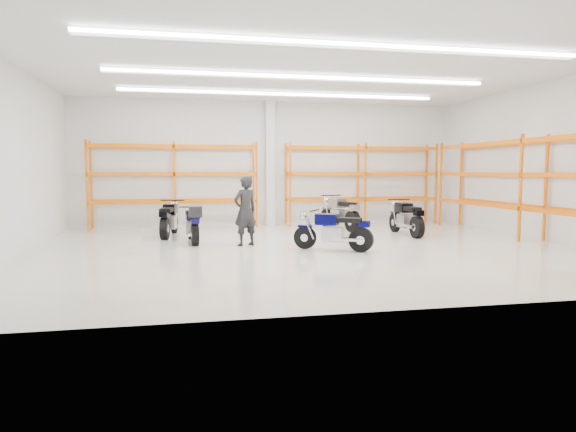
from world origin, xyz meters
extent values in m
plane|color=beige|center=(0.00, 0.00, 0.00)|extent=(14.00, 14.00, 0.00)
cube|color=white|center=(0.00, 6.00, 2.25)|extent=(14.00, 0.02, 4.50)
cube|color=white|center=(0.00, -6.00, 2.25)|extent=(14.00, 0.02, 4.50)
cube|color=white|center=(-7.00, 0.00, 2.25)|extent=(0.02, 12.00, 4.50)
cube|color=white|center=(7.00, 0.00, 2.25)|extent=(0.02, 12.00, 4.50)
cube|color=white|center=(0.00, 0.00, 4.50)|extent=(14.00, 12.00, 0.02)
cube|color=white|center=(0.00, -3.00, 4.40)|extent=(10.00, 0.22, 0.10)
cube|color=white|center=(0.00, 0.50, 4.40)|extent=(10.00, 0.22, 0.10)
cube|color=white|center=(0.00, 3.50, 4.40)|extent=(10.00, 0.22, 0.10)
cylinder|color=black|center=(-0.10, -0.08, 0.29)|extent=(0.55, 0.42, 0.58)
cylinder|color=black|center=(1.11, -0.88, 0.30)|extent=(0.60, 0.48, 0.60)
cylinder|color=silver|center=(-0.10, -0.08, 0.29)|extent=(0.24, 0.22, 0.19)
cylinder|color=silver|center=(1.11, -0.88, 0.30)|extent=(0.28, 0.28, 0.21)
cube|color=#05053D|center=(-0.10, -0.08, 0.58)|extent=(0.37, 0.31, 0.06)
cube|color=#B7B7BC|center=(0.53, -0.50, 0.41)|extent=(0.61, 0.57, 0.37)
cube|color=#A5A5AA|center=(0.84, -0.70, 0.31)|extent=(0.63, 0.47, 0.08)
cube|color=#05053D|center=(0.38, -0.40, 0.78)|extent=(0.63, 0.57, 0.27)
cube|color=black|center=(0.84, -0.70, 0.78)|extent=(0.69, 0.59, 0.12)
cube|color=#05053D|center=(1.18, -0.92, 0.70)|extent=(0.33, 0.32, 0.16)
cylinder|color=black|center=(0.11, -0.22, 0.99)|extent=(0.40, 0.59, 0.03)
sphere|color=silver|center=(-0.13, -0.06, 0.83)|extent=(0.18, 0.18, 0.18)
cylinder|color=silver|center=(0.79, -0.85, 0.31)|extent=(0.66, 0.47, 0.09)
cylinder|color=black|center=(-3.41, 3.97, 0.31)|extent=(0.22, 0.64, 0.63)
cylinder|color=black|center=(-3.66, 2.43, 0.32)|extent=(0.29, 0.67, 0.65)
cylinder|color=silver|center=(-3.41, 3.97, 0.31)|extent=(0.18, 0.23, 0.21)
cylinder|color=silver|center=(-3.66, 2.43, 0.32)|extent=(0.24, 0.26, 0.23)
cube|color=black|center=(-3.41, 3.97, 0.63)|extent=(0.22, 0.40, 0.06)
cube|color=#B7B7BC|center=(-3.54, 3.17, 0.44)|extent=(0.46, 0.60, 0.40)
cube|color=#A5A5AA|center=(-3.60, 2.78, 0.33)|extent=(0.24, 0.74, 0.08)
cube|color=black|center=(-3.51, 3.35, 0.83)|extent=(0.44, 0.63, 0.29)
cube|color=black|center=(-3.60, 2.78, 0.83)|extent=(0.42, 0.73, 0.13)
cube|color=black|center=(-3.67, 2.34, 0.75)|extent=(0.27, 0.30, 0.17)
cylinder|color=black|center=(-3.45, 3.70, 1.06)|extent=(0.73, 0.16, 0.04)
sphere|color=silver|center=(-3.40, 4.01, 0.90)|extent=(0.20, 0.20, 0.20)
cylinder|color=silver|center=(-3.77, 2.76, 0.33)|extent=(0.22, 0.79, 0.09)
cylinder|color=black|center=(-2.93, 2.43, 0.28)|extent=(0.15, 0.57, 0.56)
cylinder|color=black|center=(-2.83, 1.03, 0.29)|extent=(0.21, 0.59, 0.58)
cylinder|color=silver|center=(-2.93, 2.43, 0.28)|extent=(0.14, 0.20, 0.19)
cylinder|color=silver|center=(-2.83, 1.03, 0.29)|extent=(0.20, 0.22, 0.21)
cube|color=#130E47|center=(-2.93, 2.43, 0.56)|extent=(0.16, 0.35, 0.06)
cube|color=#B7B7BC|center=(-2.88, 1.70, 0.39)|extent=(0.37, 0.51, 0.36)
cube|color=#A5A5AA|center=(-2.85, 1.35, 0.30)|extent=(0.16, 0.66, 0.07)
cube|color=#130E47|center=(-2.89, 1.87, 0.75)|extent=(0.36, 0.55, 0.26)
cube|color=black|center=(-2.85, 1.35, 0.75)|extent=(0.32, 0.64, 0.11)
cube|color=#130E47|center=(-2.83, 0.96, 0.67)|extent=(0.22, 0.26, 0.15)
cylinder|color=black|center=(-2.91, 2.19, 0.96)|extent=(0.66, 0.08, 0.03)
sphere|color=silver|center=(-2.93, 2.47, 0.81)|extent=(0.18, 0.18, 0.18)
cylinder|color=silver|center=(-3.00, 1.30, 0.30)|extent=(0.13, 0.71, 0.08)
cube|color=black|center=(-2.82, 0.85, 0.92)|extent=(0.34, 0.38, 0.28)
cylinder|color=black|center=(1.85, 4.73, 0.33)|extent=(0.29, 0.68, 0.67)
cylinder|color=black|center=(2.25, 3.11, 0.35)|extent=(0.36, 0.72, 0.69)
cylinder|color=silver|center=(1.85, 4.73, 0.33)|extent=(0.20, 0.25, 0.22)
cylinder|color=silver|center=(2.25, 3.11, 0.35)|extent=(0.27, 0.29, 0.24)
cube|color=gray|center=(1.85, 4.73, 0.67)|extent=(0.26, 0.43, 0.07)
cube|color=#B7B7BC|center=(2.06, 3.89, 0.47)|extent=(0.53, 0.66, 0.42)
cube|color=#A5A5AA|center=(2.16, 3.48, 0.36)|extent=(0.32, 0.79, 0.09)
cube|color=gray|center=(2.01, 4.08, 0.89)|extent=(0.52, 0.70, 0.31)
cube|color=black|center=(2.16, 3.48, 0.89)|extent=(0.50, 0.79, 0.13)
cube|color=gray|center=(2.27, 3.02, 0.80)|extent=(0.31, 0.34, 0.18)
cylinder|color=black|center=(1.92, 4.45, 1.14)|extent=(0.77, 0.22, 0.04)
sphere|color=silver|center=(1.84, 4.78, 0.96)|extent=(0.21, 0.21, 0.21)
cylinder|color=silver|center=(2.00, 3.39, 0.36)|extent=(0.30, 0.83, 0.10)
cylinder|color=black|center=(3.60, 2.85, 0.32)|extent=(0.13, 0.63, 0.63)
cylinder|color=black|center=(3.62, 1.27, 0.33)|extent=(0.20, 0.65, 0.65)
cylinder|color=silver|center=(3.60, 2.85, 0.32)|extent=(0.15, 0.21, 0.21)
cylinder|color=silver|center=(3.62, 1.27, 0.33)|extent=(0.21, 0.23, 0.23)
cube|color=black|center=(3.60, 2.85, 0.63)|extent=(0.16, 0.38, 0.06)
cube|color=#B7B7BC|center=(3.61, 2.03, 0.44)|extent=(0.38, 0.55, 0.40)
cube|color=#A5A5AA|center=(3.61, 1.63, 0.34)|extent=(0.13, 0.74, 0.08)
cube|color=black|center=(3.61, 2.22, 0.84)|extent=(0.36, 0.59, 0.29)
cube|color=black|center=(3.61, 1.63, 0.84)|extent=(0.32, 0.70, 0.13)
cube|color=black|center=(3.62, 1.19, 0.76)|extent=(0.23, 0.28, 0.17)
cylinder|color=black|center=(3.61, 2.58, 1.07)|extent=(0.74, 0.04, 0.04)
sphere|color=silver|center=(3.60, 2.89, 0.91)|extent=(0.20, 0.20, 0.20)
cylinder|color=silver|center=(3.45, 1.59, 0.34)|extent=(0.10, 0.79, 0.09)
imported|color=black|center=(-1.52, 0.79, 0.93)|extent=(0.81, 0.70, 1.86)
cube|color=white|center=(0.00, 5.82, 2.25)|extent=(0.32, 0.32, 4.50)
cube|color=#F76200|center=(-6.20, 5.88, 1.50)|extent=(0.07, 0.07, 3.00)
cube|color=#F76200|center=(-6.20, 5.08, 1.50)|extent=(0.07, 0.07, 3.00)
cube|color=#F76200|center=(-3.40, 5.88, 1.50)|extent=(0.07, 0.07, 3.00)
cube|color=#F76200|center=(-3.40, 5.08, 1.50)|extent=(0.07, 0.07, 3.00)
cube|color=#F76200|center=(-0.60, 5.88, 1.50)|extent=(0.07, 0.07, 3.00)
cube|color=#F76200|center=(-0.60, 5.08, 1.50)|extent=(0.07, 0.07, 3.00)
cube|color=#F76200|center=(-3.40, 5.88, 0.94)|extent=(5.60, 0.07, 0.12)
cube|color=#F76200|center=(-3.40, 5.08, 0.94)|extent=(5.60, 0.07, 0.12)
cube|color=#F76200|center=(-3.40, 5.88, 1.88)|extent=(5.60, 0.07, 0.12)
cube|color=#F76200|center=(-3.40, 5.08, 1.88)|extent=(5.60, 0.07, 0.12)
cube|color=#F76200|center=(-3.40, 5.88, 2.81)|extent=(5.60, 0.07, 0.12)
cube|color=#F76200|center=(-3.40, 5.08, 2.81)|extent=(5.60, 0.07, 0.12)
cube|color=#F76200|center=(0.60, 5.88, 1.50)|extent=(0.07, 0.07, 3.00)
cube|color=#F76200|center=(0.60, 5.08, 1.50)|extent=(0.07, 0.07, 3.00)
cube|color=#F76200|center=(3.40, 5.88, 1.50)|extent=(0.07, 0.07, 3.00)
cube|color=#F76200|center=(3.40, 5.08, 1.50)|extent=(0.07, 0.07, 3.00)
cube|color=#F76200|center=(6.20, 5.88, 1.50)|extent=(0.07, 0.07, 3.00)
cube|color=#F76200|center=(6.20, 5.08, 1.50)|extent=(0.07, 0.07, 3.00)
cube|color=#F76200|center=(3.40, 5.88, 0.94)|extent=(5.60, 0.07, 0.12)
cube|color=#F76200|center=(3.40, 5.08, 0.94)|extent=(5.60, 0.07, 0.12)
cube|color=#F76200|center=(3.40, 5.88, 1.88)|extent=(5.60, 0.07, 0.12)
cube|color=#F76200|center=(3.40, 5.08, 1.88)|extent=(5.60, 0.07, 0.12)
cube|color=#F76200|center=(3.40, 5.88, 2.81)|extent=(5.60, 0.07, 0.12)
cube|color=#F76200|center=(3.40, 5.08, 2.81)|extent=(5.60, 0.07, 0.12)
cube|color=#F76200|center=(6.88, 0.00, 1.50)|extent=(0.07, 0.07, 3.00)
cube|color=#F76200|center=(6.08, 0.00, 1.50)|extent=(0.07, 0.07, 3.00)
cube|color=#F76200|center=(6.88, 4.50, 1.50)|extent=(0.07, 0.07, 3.00)
cube|color=#F76200|center=(6.08, 4.50, 1.50)|extent=(0.07, 0.07, 3.00)
cube|color=#F76200|center=(6.88, 0.00, 0.94)|extent=(0.07, 9.00, 0.12)
cube|color=#F76200|center=(6.08, 0.00, 0.94)|extent=(0.07, 9.00, 0.12)
cube|color=#F76200|center=(6.88, 0.00, 1.88)|extent=(0.07, 9.00, 0.12)
cube|color=#F76200|center=(6.08, 0.00, 1.88)|extent=(0.07, 9.00, 0.12)
cube|color=#F76200|center=(6.88, 0.00, 2.81)|extent=(0.07, 9.00, 0.12)
cube|color=#F76200|center=(6.08, 0.00, 2.81)|extent=(0.07, 9.00, 0.12)
camera|label=1|loc=(-3.13, -12.67, 1.97)|focal=32.00mm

